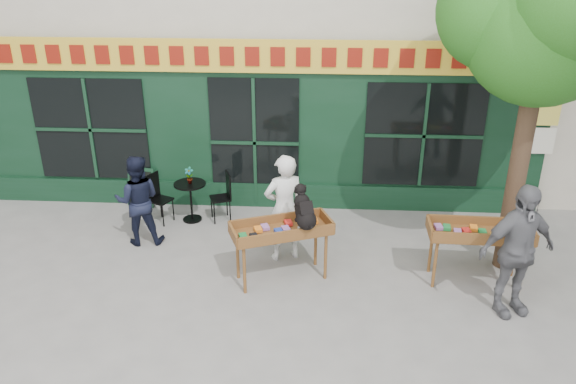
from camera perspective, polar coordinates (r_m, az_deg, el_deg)
name	(u,v)px	position (r m, az deg, el deg)	size (l,w,h in m)	color
ground	(241,266)	(9.35, -4.85, -7.47)	(80.00, 80.00, 0.00)	slate
street_tree	(549,4)	(8.83, 25.00, 16.96)	(3.05, 2.90, 5.60)	#382619
book_cart_center	(281,232)	(8.59, -0.67, -4.10)	(1.62, 1.13, 0.99)	brown
dog	(305,207)	(8.32, 1.69, -1.49)	(0.34, 0.60, 0.60)	black
woman	(284,208)	(9.12, -0.38, -1.66)	(0.67, 0.44, 1.84)	silver
book_cart_right	(479,235)	(9.00, 18.86, -4.13)	(1.52, 0.66, 0.99)	brown
man_right	(517,251)	(8.38, 22.21, -5.55)	(1.15, 0.48, 1.97)	#5E5E63
bistro_table	(191,194)	(10.71, -9.87, -0.21)	(0.60, 0.60, 0.76)	black
bistro_chair_left	(157,194)	(10.81, -13.21, -0.19)	(0.48, 0.48, 0.95)	black
bistro_chair_right	(225,192)	(10.65, -6.46, -0.05)	(0.47, 0.46, 0.95)	black
potted_plant	(189,175)	(10.56, -10.01, 1.67)	(0.17, 0.11, 0.32)	gray
man_left	(138,200)	(10.00, -15.01, -0.83)	(0.79, 0.61, 1.62)	black
chalkboard	(141,187)	(11.59, -14.75, 0.47)	(0.59, 0.29, 0.79)	black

